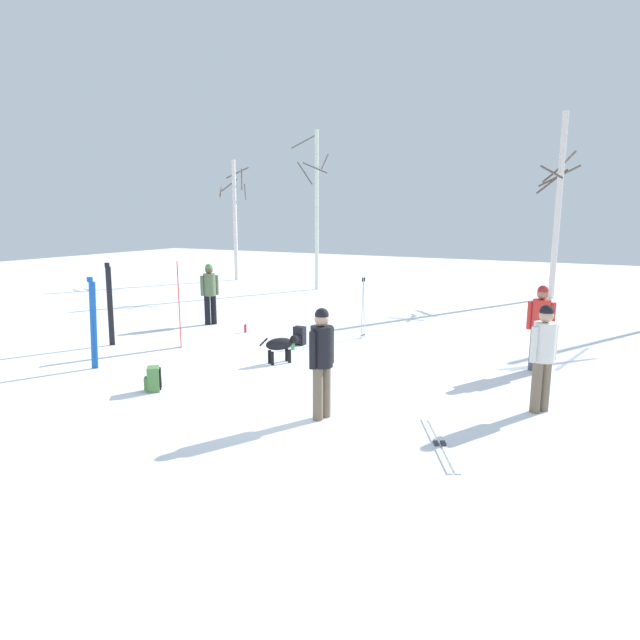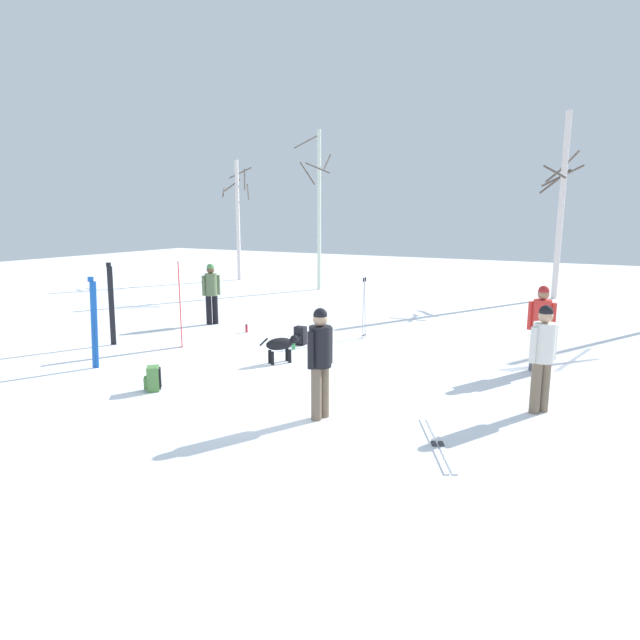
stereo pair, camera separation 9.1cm
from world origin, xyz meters
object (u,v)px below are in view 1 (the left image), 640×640
object	(u,v)px
ski_pair_planted_0	(110,305)
person_3	(210,290)
ski_pair_planted_2	(179,305)
birch_tree_0	(235,217)
dog	(281,345)
ski_poles_0	(363,306)
ski_pair_planted_1	(93,324)
person_0	(543,351)
backpack_1	(153,379)
backpack_0	(299,336)
water_bottle_1	(245,329)
ski_pair_lying_0	(439,443)
water_bottle_0	(293,344)
birch_tree_2	(558,204)
person_1	(322,356)
birch_tree_1	(316,207)
person_2	(541,322)

from	to	relation	value
ski_pair_planted_0	person_3	bearing A→B (deg)	81.63
ski_pair_planted_2	birch_tree_0	distance (m)	13.41
dog	ski_poles_0	world-z (taller)	ski_poles_0
ski_pair_planted_1	ski_poles_0	world-z (taller)	ski_pair_planted_1
person_0	backpack_1	distance (m)	6.54
backpack_0	water_bottle_1	size ratio (longest dim) A/B	2.01
person_3	ski_pair_planted_1	xyz separation A→B (m)	(0.86, -4.63, -0.05)
ski_pair_lying_0	water_bottle_1	xyz separation A→B (m)	(-6.52, 4.55, 0.09)
water_bottle_0	birch_tree_2	distance (m)	12.48
person_1	ski_pair_planted_0	distance (m)	6.86
water_bottle_1	birch_tree_1	distance (m)	9.13
person_0	backpack_1	bearing A→B (deg)	-160.68
backpack_1	water_bottle_1	distance (m)	4.94
ski_pair_planted_0	backpack_1	size ratio (longest dim) A/B	4.47
ski_pair_planted_1	birch_tree_1	world-z (taller)	birch_tree_1
person_1	person_3	size ratio (longest dim) A/B	1.00
backpack_0	backpack_1	distance (m)	4.25
person_3	person_1	bearing A→B (deg)	-38.36
dog	person_2	bearing A→B (deg)	21.83
dog	ski_pair_lying_0	bearing A→B (deg)	-31.23
ski_pair_planted_0	backpack_0	xyz separation A→B (m)	(3.91, 2.15, -0.76)
ski_pair_lying_0	birch_tree_1	xyz separation A→B (m)	(-8.87, 12.76, 3.33)
dog	water_bottle_1	distance (m)	3.21
person_1	birch_tree_1	size ratio (longest dim) A/B	0.27
ski_pair_planted_0	birch_tree_1	size ratio (longest dim) A/B	0.31
ski_pair_planted_1	ski_poles_0	bearing A→B (deg)	54.35
backpack_0	birch_tree_2	world-z (taller)	birch_tree_2
ski_pair_planted_1	birch_tree_1	size ratio (longest dim) A/B	0.29
person_0	ski_pair_planted_2	bearing A→B (deg)	176.06
person_2	ski_poles_0	size ratio (longest dim) A/B	1.12
ski_pair_planted_1	water_bottle_0	distance (m)	4.28
water_bottle_0	birch_tree_2	xyz separation A→B (m)	(4.40, 11.20, 3.29)
person_3	birch_tree_1	xyz separation A→B (m)	(-0.85, 7.78, 2.36)
birch_tree_0	birch_tree_1	bearing A→B (deg)	-12.88
person_3	birch_tree_0	world-z (taller)	birch_tree_0
backpack_0	ski_pair_planted_0	bearing A→B (deg)	-151.20
person_2	ski_pair_planted_2	xyz separation A→B (m)	(-7.63, -1.88, 0.02)
water_bottle_1	birch_tree_2	distance (m)	12.54
birch_tree_0	person_3	bearing A→B (deg)	-57.13
ski_pair_planted_1	ski_pair_planted_0	bearing A→B (deg)	130.07
ski_pair_planted_0	water_bottle_1	size ratio (longest dim) A/B	9.01
person_1	birch_tree_0	xyz separation A→B (m)	(-11.92, 13.79, 1.96)
person_1	ski_pair_planted_0	world-z (taller)	ski_pair_planted_0
backpack_1	water_bottle_0	xyz separation A→B (m)	(0.62, 3.74, -0.08)
person_0	backpack_0	bearing A→B (deg)	159.77
person_0	birch_tree_1	xyz separation A→B (m)	(-9.91, 10.78, 2.36)
person_3	ski_poles_0	xyz separation A→B (m)	(4.50, 0.45, -0.17)
person_3	water_bottle_0	xyz separation A→B (m)	(3.56, -1.40, -0.85)
ski_pair_planted_2	ski_pair_lying_0	world-z (taller)	ski_pair_planted_2
person_2	ski_pair_planted_0	bearing A→B (deg)	-164.78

